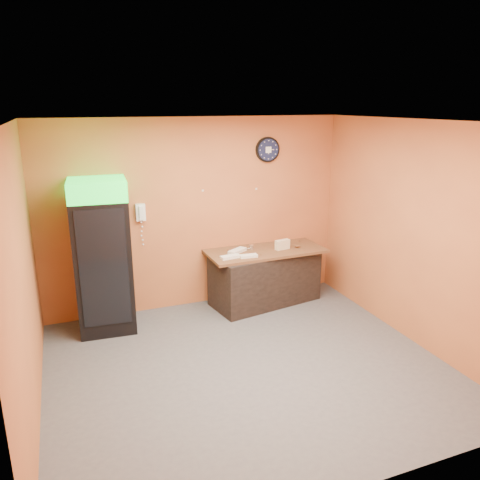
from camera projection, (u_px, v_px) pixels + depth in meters
name	position (u px, v px, depth m)	size (l,w,h in m)	color
floor	(247.00, 367.00, 5.50)	(4.50, 4.50, 0.00)	#47474C
back_wall	(197.00, 214.00, 6.89)	(4.50, 0.02, 2.80)	#C56C37
left_wall	(22.00, 281.00, 4.32)	(0.02, 4.00, 2.80)	#C56C37
right_wall	(413.00, 234.00, 5.88)	(0.02, 4.00, 2.80)	#C56C37
ceiling	(248.00, 122.00, 4.71)	(4.50, 4.00, 0.02)	white
beverage_cooler	(103.00, 259.00, 6.17)	(0.77, 0.78, 2.05)	black
prep_counter	(265.00, 277.00, 7.18)	(1.62, 0.72, 0.81)	black
wall_clock	(268.00, 150.00, 7.00)	(0.38, 0.06, 0.38)	black
wall_phone	(141.00, 212.00, 6.53)	(0.13, 0.11, 0.24)	white
butcher_paper	(265.00, 251.00, 7.06)	(1.78, 0.79, 0.04)	brown
sub_roll_stack	(282.00, 245.00, 7.05)	(0.24, 0.12, 0.15)	beige
wrapped_sandwich_left	(230.00, 257.00, 6.66)	(0.28, 0.11, 0.04)	silver
wrapped_sandwich_mid	(248.00, 256.00, 6.71)	(0.26, 0.10, 0.04)	silver
wrapped_sandwich_right	(237.00, 251.00, 6.93)	(0.31, 0.12, 0.04)	silver
kitchen_tool	(251.00, 247.00, 7.08)	(0.07, 0.07, 0.07)	silver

